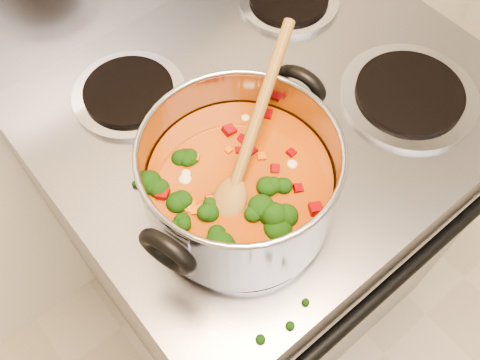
% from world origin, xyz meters
% --- Properties ---
extents(electric_range, '(0.77, 0.69, 1.08)m').
position_xyz_m(electric_range, '(0.03, 1.16, 0.47)').
color(electric_range, gray).
rests_on(electric_range, ground).
extents(stockpot, '(0.33, 0.27, 0.16)m').
position_xyz_m(stockpot, '(-0.14, 1.02, 1.00)').
color(stockpot, '#95959C').
rests_on(stockpot, electric_range).
extents(wooden_spoon, '(0.26, 0.18, 0.12)m').
position_xyz_m(wooden_spoon, '(-0.13, 1.03, 1.04)').
color(wooden_spoon, brown).
rests_on(wooden_spoon, stockpot).
extents(cooktop_crumbs, '(0.31, 0.29, 0.01)m').
position_xyz_m(cooktop_crumbs, '(-0.09, 0.97, 0.92)').
color(cooktop_crumbs, black).
rests_on(cooktop_crumbs, electric_range).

